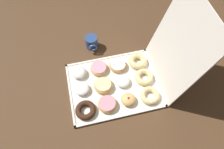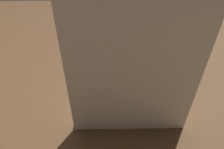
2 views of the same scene
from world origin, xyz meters
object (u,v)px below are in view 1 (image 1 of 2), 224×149
Objects in this scene: sprinkle_donut_6 at (118,65)px; cruller_donut_10 at (144,77)px; jelly_filled_donut_8 at (128,99)px; chocolate_cake_ring_donut_2 at (86,110)px; glazed_ring_donut_4 at (103,86)px; coffee_mug at (92,42)px; powdered_filled_donut_7 at (123,81)px; pink_frosted_donut_3 at (99,68)px; cruller_donut_11 at (150,96)px; donut_box at (114,85)px; powdered_filled_donut_1 at (82,89)px; powdered_filled_donut_0 at (79,73)px; cruller_donut_9 at (138,61)px; pink_frosted_donut_5 at (107,104)px.

sprinkle_donut_6 reaches higher than cruller_donut_10.
cruller_donut_10 is (-0.12, 0.13, -0.00)m from jelly_filled_donut_8.
chocolate_cake_ring_donut_2 is 1.04× the size of glazed_ring_donut_4.
powdered_filled_donut_7 is at bearing 21.79° from coffee_mug.
pink_frosted_donut_3 is 0.93× the size of cruller_donut_11.
cruller_donut_11 is at bearing 56.15° from donut_box.
chocolate_cake_ring_donut_2 reaches higher than donut_box.
powdered_filled_donut_1 is 0.28m from jelly_filled_donut_8.
powdered_filled_donut_1 is 0.13m from glazed_ring_donut_4.
jelly_filled_donut_8 is at bearing 0.14° from sprinkle_donut_6.
chocolate_cake_ring_donut_2 is 0.47m from coffee_mug.
powdered_filled_donut_0 is 0.87× the size of coffee_mug.
sprinkle_donut_6 is 0.92× the size of cruller_donut_9.
glazed_ring_donut_4 reaches higher than chocolate_cake_ring_donut_2.
chocolate_cake_ring_donut_2 is at bearing -45.19° from sprinkle_donut_6.
jelly_filled_donut_8 is 0.13m from cruller_donut_11.
jelly_filled_donut_8 is 0.18m from cruller_donut_10.
cruller_donut_10 is (0.01, 0.38, -0.00)m from powdered_filled_donut_1.
glazed_ring_donut_4 is 0.97× the size of cruller_donut_10.
powdered_filled_donut_0 is 0.18m from glazed_ring_donut_4.
glazed_ring_donut_4 is 0.28m from cruller_donut_9.
sprinkle_donut_6 is (0.00, 0.25, -0.00)m from powdered_filled_donut_0.
powdered_filled_donut_0 is 0.25m from sprinkle_donut_6.
donut_box is 0.07m from glazed_ring_donut_4.
cruller_donut_9 is at bearing 151.84° from jelly_filled_donut_8.
pink_frosted_donut_3 is (-0.25, 0.13, 0.00)m from chocolate_cake_ring_donut_2.
pink_frosted_donut_3 is at bearing -134.90° from cruller_donut_11.
donut_box is 4.78× the size of glazed_ring_donut_4.
cruller_donut_11 is (0.25, 0.25, -0.00)m from pink_frosted_donut_3.
cruller_donut_10 reaches higher than cruller_donut_11.
cruller_donut_11 is (0.13, 0.38, -0.00)m from powdered_filled_donut_1.
glazed_ring_donut_4 is at bearing 134.13° from chocolate_cake_ring_donut_2.
powdered_filled_donut_1 reaches higher than cruller_donut_10.
powdered_filled_donut_1 reaches higher than donut_box.
powdered_filled_donut_7 is 0.35m from coffee_mug.
cruller_donut_10 is (-0.12, 0.38, 0.00)m from chocolate_cake_ring_donut_2.
pink_frosted_donut_5 is 0.35m from cruller_donut_9.
coffee_mug reaches higher than powdered_filled_donut_0.
cruller_donut_9 reaches higher than cruller_donut_10.
cruller_donut_11 is at bearing 88.93° from pink_frosted_donut_5.
pink_frosted_donut_3 is at bearing -153.67° from jelly_filled_donut_8.
cruller_donut_9 is (-0.12, 0.25, -0.00)m from glazed_ring_donut_4.
coffee_mug is at bearing -147.81° from sprinkle_donut_6.
chocolate_cake_ring_donut_2 is at bearing -71.98° from cruller_donut_10.
powdered_filled_donut_1 reaches higher than pink_frosted_donut_5.
powdered_filled_donut_1 reaches higher than chocolate_cake_ring_donut_2.
jelly_filled_donut_8 is at bearing 91.16° from chocolate_cake_ring_donut_2.
powdered_filled_donut_1 and sprinkle_donut_6 have the same top height.
powdered_filled_donut_1 is at bearing -73.11° from cruller_donut_9.
powdered_filled_donut_1 is (0.11, 0.00, -0.00)m from powdered_filled_donut_0.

